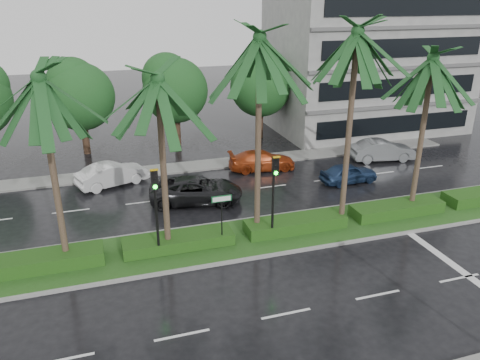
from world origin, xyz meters
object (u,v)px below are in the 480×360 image
object	(u,v)px
signal_median_left	(156,200)
car_blue	(349,173)
car_grey	(382,150)
car_red	(262,160)
car_white	(112,174)
street_sign	(222,208)
car_darkgrey	(196,190)

from	to	relation	value
signal_median_left	car_blue	xyz separation A→B (m)	(13.00, 5.90, -2.36)
car_grey	car_blue	bearing A→B (deg)	133.87
signal_median_left	car_blue	world-z (taller)	signal_median_left
signal_median_left	car_blue	distance (m)	14.47
signal_median_left	car_blue	bearing A→B (deg)	24.42
car_red	car_white	bearing A→B (deg)	95.34
street_sign	car_darkgrey	xyz separation A→B (m)	(0.00, 5.67, -1.38)
car_red	car_grey	distance (m)	9.04
car_white	car_red	distance (m)	10.00
car_red	car_darkgrey	bearing A→B (deg)	132.05
car_white	car_blue	distance (m)	15.06
street_sign	car_red	bearing A→B (deg)	60.28
street_sign	car_red	size ratio (longest dim) A/B	0.57
car_white	car_grey	distance (m)	19.02
street_sign	car_red	distance (m)	11.19
car_blue	car_white	bearing A→B (deg)	71.62
car_darkgrey	car_red	world-z (taller)	car_darkgrey
street_sign	car_grey	bearing A→B (deg)	31.35
car_blue	car_red	bearing A→B (deg)	46.28
car_blue	signal_median_left	bearing A→B (deg)	111.71
car_blue	car_darkgrey	bearing A→B (deg)	87.61
car_darkgrey	car_grey	world-z (taller)	car_grey
street_sign	car_red	world-z (taller)	street_sign
car_blue	street_sign	bearing A→B (deg)	117.07
signal_median_left	car_red	distance (m)	13.19
car_red	car_blue	distance (m)	5.96
car_white	car_grey	xyz separation A→B (m)	(19.00, -0.96, 0.03)
signal_median_left	car_red	world-z (taller)	signal_median_left
car_white	car_darkgrey	xyz separation A→B (m)	(4.50, -4.13, 0.01)
car_darkgrey	car_blue	distance (m)	10.00
signal_median_left	street_sign	distance (m)	3.13
car_darkgrey	car_blue	xyz separation A→B (m)	(10.00, 0.06, -0.11)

